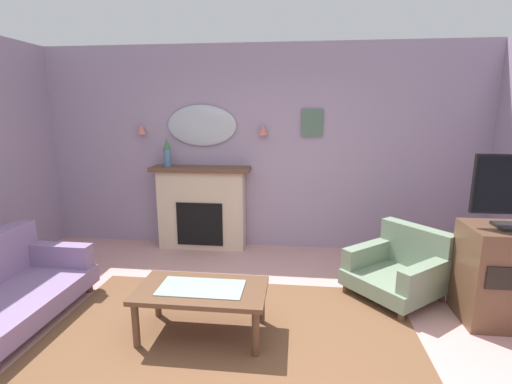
% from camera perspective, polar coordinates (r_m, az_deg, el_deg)
% --- Properties ---
extents(floor, '(7.03, 6.31, 0.10)m').
position_cam_1_polar(floor, '(3.18, -5.16, -25.67)').
color(floor, '#C6938E').
rests_on(floor, ground).
extents(wall_back, '(7.03, 0.10, 2.78)m').
position_cam_1_polar(wall_back, '(5.21, 0.54, 6.61)').
color(wall_back, '#9E8CA8').
rests_on(wall_back, ground).
extents(patterned_rug, '(3.20, 2.40, 0.01)m').
position_cam_1_polar(patterned_rug, '(3.31, -4.43, -22.81)').
color(patterned_rug, brown).
rests_on(patterned_rug, ground).
extents(fireplace, '(1.36, 0.36, 1.16)m').
position_cam_1_polar(fireplace, '(5.28, -8.29, -2.49)').
color(fireplace, beige).
rests_on(fireplace, ground).
extents(mantel_vase_centre, '(0.10, 0.10, 0.39)m').
position_cam_1_polar(mantel_vase_centre, '(5.25, -13.42, 5.93)').
color(mantel_vase_centre, '#4C7093').
rests_on(mantel_vase_centre, fireplace).
extents(wall_mirror, '(0.96, 0.06, 0.56)m').
position_cam_1_polar(wall_mirror, '(5.25, -8.28, 10.02)').
color(wall_mirror, '#B2BCC6').
extents(wall_sconce_left, '(0.14, 0.14, 0.14)m').
position_cam_1_polar(wall_sconce_left, '(5.49, -17.14, 9.18)').
color(wall_sconce_left, '#D17066').
extents(wall_sconce_right, '(0.14, 0.14, 0.14)m').
position_cam_1_polar(wall_sconce_right, '(5.06, 1.07, 9.49)').
color(wall_sconce_right, '#D17066').
extents(framed_picture, '(0.28, 0.03, 0.36)m').
position_cam_1_polar(framed_picture, '(5.09, 8.57, 10.39)').
color(framed_picture, '#4C6B56').
extents(coffee_table, '(1.10, 0.60, 0.45)m').
position_cam_1_polar(coffee_table, '(3.31, -8.32, -15.18)').
color(coffee_table, brown).
rests_on(coffee_table, ground).
extents(armchair_near_fireplace, '(1.14, 1.14, 0.71)m').
position_cam_1_polar(armchair_near_fireplace, '(4.26, 21.20, -10.67)').
color(armchair_near_fireplace, gray).
rests_on(armchair_near_fireplace, ground).
extents(tv_cabinet, '(0.80, 0.57, 0.90)m').
position_cam_1_polar(tv_cabinet, '(4.15, 34.22, -10.46)').
color(tv_cabinet, brown).
rests_on(tv_cabinet, ground).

